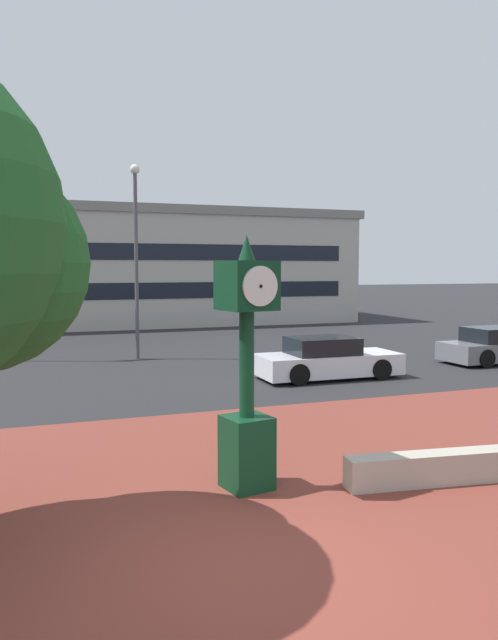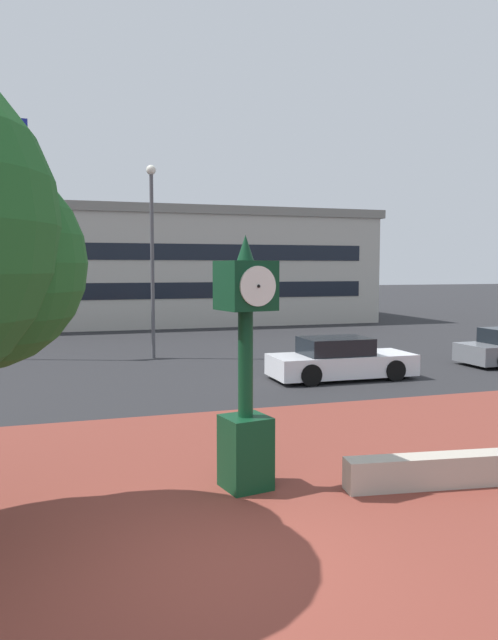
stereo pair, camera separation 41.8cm
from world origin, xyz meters
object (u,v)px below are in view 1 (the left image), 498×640
object	(u,v)px
street_clock	(247,372)
car_street_far	(498,347)
street_lamp_post	(136,242)
civic_building	(114,267)
car_street_near	(327,360)

from	to	relation	value
street_clock	car_street_far	world-z (taller)	street_clock
street_lamp_post	civic_building	bearing A→B (deg)	85.09
civic_building	street_lamp_post	bearing A→B (deg)	-94.91
street_clock	car_street_near	xyz separation A→B (m)	(5.54, 8.06, -1.25)
car_street_far	street_lamp_post	xyz separation A→B (m)	(-12.02, 5.31, 3.77)
car_street_near	car_street_far	distance (m)	7.25
street_clock	car_street_far	distance (m)	15.52
car_street_near	street_lamp_post	distance (m)	8.56
street_clock	civic_building	bearing A→B (deg)	75.21
car_street_near	car_street_far	xyz separation A→B (m)	(7.22, 0.69, -0.00)
street_clock	civic_building	size ratio (longest dim) A/B	0.13
street_lamp_post	car_street_far	bearing A→B (deg)	-23.83
street_clock	car_street_near	distance (m)	9.86
street_clock	civic_building	world-z (taller)	civic_building
civic_building	street_lamp_post	world-z (taller)	street_lamp_post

